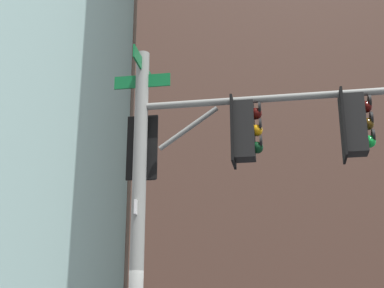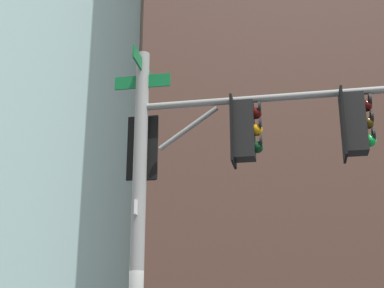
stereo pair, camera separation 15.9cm
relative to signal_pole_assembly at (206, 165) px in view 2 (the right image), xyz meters
The scene contains 4 objects.
signal_pole_assembly is the anchor object (origin of this frame).
building_brick_nearside 44.74m from the signal_pole_assembly, 69.98° to the left, with size 26.80×20.85×50.44m, color #4C3328.
building_brick_midblock 56.81m from the signal_pole_assembly, 100.81° to the left, with size 21.27×19.97×46.11m, color brown.
building_brick_farside 53.00m from the signal_pole_assembly, 93.93° to the left, with size 21.31×18.71×32.74m, color brown.
Camera 2 is at (-0.08, -9.50, 1.46)m, focal length 54.16 mm.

